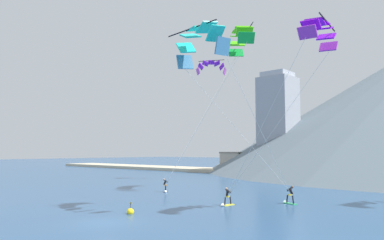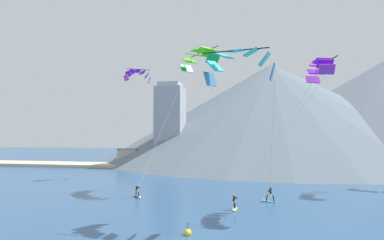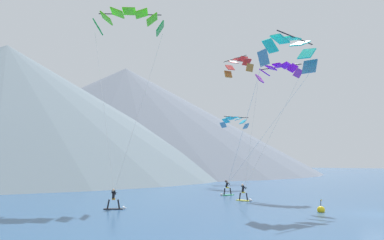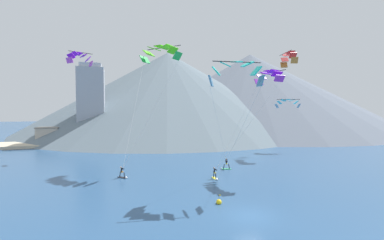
{
  "view_description": "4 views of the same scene",
  "coord_description": "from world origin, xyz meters",
  "px_view_note": "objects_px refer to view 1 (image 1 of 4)",
  "views": [
    {
      "loc": [
        21.62,
        -15.32,
        4.88
      ],
      "look_at": [
        -2.82,
        12.19,
        7.91
      ],
      "focal_mm": 35.0,
      "sensor_mm": 36.0,
      "label": 1
    },
    {
      "loc": [
        3.33,
        -18.77,
        7.16
      ],
      "look_at": [
        -2.89,
        11.98,
        9.13
      ],
      "focal_mm": 28.0,
      "sensor_mm": 36.0,
      "label": 2
    },
    {
      "loc": [
        -28.64,
        -7.77,
        3.64
      ],
      "look_at": [
        2.1,
        19.21,
        8.23
      ],
      "focal_mm": 35.0,
      "sensor_mm": 36.0,
      "label": 3
    },
    {
      "loc": [
        -11.17,
        -19.84,
        9.43
      ],
      "look_at": [
        -0.25,
        17.3,
        7.75
      ],
      "focal_mm": 24.0,
      "sensor_mm": 36.0,
      "label": 4
    }
  ],
  "objects_px": {
    "kitesurfer_near_lead": "(165,188)",
    "kitesurfer_near_trail": "(289,198)",
    "parafoil_kite_near_trail": "(200,41)",
    "parafoil_kite_distant_mid_solo": "(211,66)",
    "race_marker_buoy": "(130,212)",
    "kitesurfer_mid_center": "(226,201)",
    "parafoil_kite_near_lead": "(240,38)",
    "parafoil_kite_mid_center": "(319,32)"
  },
  "relations": [
    {
      "from": "kitesurfer_mid_center",
      "to": "race_marker_buoy",
      "type": "height_order",
      "value": "kitesurfer_mid_center"
    },
    {
      "from": "parafoil_kite_distant_mid_solo",
      "to": "kitesurfer_mid_center",
      "type": "bearing_deg",
      "value": -48.91
    },
    {
      "from": "parafoil_kite_distant_mid_solo",
      "to": "race_marker_buoy",
      "type": "height_order",
      "value": "parafoil_kite_distant_mid_solo"
    },
    {
      "from": "kitesurfer_near_lead",
      "to": "kitesurfer_mid_center",
      "type": "relative_size",
      "value": 0.95
    },
    {
      "from": "parafoil_kite_mid_center",
      "to": "race_marker_buoy",
      "type": "relative_size",
      "value": 13.48
    },
    {
      "from": "kitesurfer_mid_center",
      "to": "parafoil_kite_mid_center",
      "type": "relative_size",
      "value": 0.13
    },
    {
      "from": "kitesurfer_near_trail",
      "to": "race_marker_buoy",
      "type": "distance_m",
      "value": 14.87
    },
    {
      "from": "parafoil_kite_mid_center",
      "to": "race_marker_buoy",
      "type": "distance_m",
      "value": 20.37
    },
    {
      "from": "kitesurfer_near_trail",
      "to": "parafoil_kite_near_trail",
      "type": "bearing_deg",
      "value": -106.74
    },
    {
      "from": "parafoil_kite_near_trail",
      "to": "parafoil_kite_distant_mid_solo",
      "type": "distance_m",
      "value": 33.82
    },
    {
      "from": "kitesurfer_near_lead",
      "to": "parafoil_kite_mid_center",
      "type": "bearing_deg",
      "value": -8.96
    },
    {
      "from": "kitesurfer_near_lead",
      "to": "race_marker_buoy",
      "type": "bearing_deg",
      "value": -54.48
    },
    {
      "from": "kitesurfer_near_lead",
      "to": "parafoil_kite_distant_mid_solo",
      "type": "relative_size",
      "value": 0.36
    },
    {
      "from": "kitesurfer_mid_center",
      "to": "parafoil_kite_distant_mid_solo",
      "type": "xyz_separation_m",
      "value": [
        -19.33,
        22.17,
        18.91
      ]
    },
    {
      "from": "kitesurfer_near_lead",
      "to": "kitesurfer_near_trail",
      "type": "bearing_deg",
      "value": 3.23
    },
    {
      "from": "parafoil_kite_distant_mid_solo",
      "to": "race_marker_buoy",
      "type": "distance_m",
      "value": 39.68
    },
    {
      "from": "parafoil_kite_near_trail",
      "to": "parafoil_kite_mid_center",
      "type": "bearing_deg",
      "value": 34.14
    },
    {
      "from": "parafoil_kite_mid_center",
      "to": "race_marker_buoy",
      "type": "height_order",
      "value": "parafoil_kite_mid_center"
    },
    {
      "from": "kitesurfer_near_lead",
      "to": "parafoil_kite_near_lead",
      "type": "relative_size",
      "value": 0.09
    },
    {
      "from": "kitesurfer_near_trail",
      "to": "parafoil_kite_mid_center",
      "type": "height_order",
      "value": "parafoil_kite_mid_center"
    },
    {
      "from": "kitesurfer_near_lead",
      "to": "parafoil_kite_mid_center",
      "type": "distance_m",
      "value": 24.81
    },
    {
      "from": "kitesurfer_near_lead",
      "to": "parafoil_kite_near_lead",
      "type": "height_order",
      "value": "parafoil_kite_near_lead"
    },
    {
      "from": "kitesurfer_near_trail",
      "to": "parafoil_kite_mid_center",
      "type": "distance_m",
      "value": 15.12
    },
    {
      "from": "parafoil_kite_near_lead",
      "to": "parafoil_kite_distant_mid_solo",
      "type": "bearing_deg",
      "value": 140.32
    },
    {
      "from": "kitesurfer_near_lead",
      "to": "race_marker_buoy",
      "type": "distance_m",
      "value": 15.34
    },
    {
      "from": "kitesurfer_mid_center",
      "to": "kitesurfer_near_lead",
      "type": "bearing_deg",
      "value": 161.23
    },
    {
      "from": "parafoil_kite_near_lead",
      "to": "parafoil_kite_mid_center",
      "type": "xyz_separation_m",
      "value": [
        14.1,
        -9.92,
        -4.63
      ]
    },
    {
      "from": "kitesurfer_near_lead",
      "to": "parafoil_kite_near_lead",
      "type": "distance_m",
      "value": 20.54
    },
    {
      "from": "parafoil_kite_near_trail",
      "to": "kitesurfer_mid_center",
      "type": "bearing_deg",
      "value": 99.79
    },
    {
      "from": "parafoil_kite_near_lead",
      "to": "parafoil_kite_mid_center",
      "type": "bearing_deg",
      "value": -35.14
    },
    {
      "from": "parafoil_kite_near_lead",
      "to": "kitesurfer_near_trail",
      "type": "bearing_deg",
      "value": -32.55
    },
    {
      "from": "kitesurfer_near_trail",
      "to": "kitesurfer_mid_center",
      "type": "distance_m",
      "value": 6.07
    },
    {
      "from": "parafoil_kite_near_trail",
      "to": "race_marker_buoy",
      "type": "bearing_deg",
      "value": -132.98
    },
    {
      "from": "kitesurfer_near_lead",
      "to": "kitesurfer_mid_center",
      "type": "distance_m",
      "value": 12.52
    },
    {
      "from": "parafoil_kite_distant_mid_solo",
      "to": "race_marker_buoy",
      "type": "xyz_separation_m",
      "value": [
        16.38,
        -30.62,
        -19.2
      ]
    },
    {
      "from": "kitesurfer_near_trail",
      "to": "parafoil_kite_distant_mid_solo",
      "type": "distance_m",
      "value": 34.33
    },
    {
      "from": "kitesurfer_mid_center",
      "to": "parafoil_kite_near_lead",
      "type": "height_order",
      "value": "parafoil_kite_near_lead"
    },
    {
      "from": "parafoil_kite_near_lead",
      "to": "parafoil_kite_near_trail",
      "type": "xyz_separation_m",
      "value": [
        6.32,
        -15.2,
        -4.99
      ]
    },
    {
      "from": "kitesurfer_near_trail",
      "to": "parafoil_kite_mid_center",
      "type": "bearing_deg",
      "value": -39.5
    },
    {
      "from": "parafoil_kite_near_trail",
      "to": "parafoil_kite_mid_center",
      "type": "xyz_separation_m",
      "value": [
        7.78,
        5.27,
        0.36
      ]
    },
    {
      "from": "kitesurfer_near_lead",
      "to": "parafoil_kite_distant_mid_solo",
      "type": "bearing_deg",
      "value": 112.39
    },
    {
      "from": "kitesurfer_near_lead",
      "to": "kitesurfer_near_trail",
      "type": "relative_size",
      "value": 0.94
    }
  ]
}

